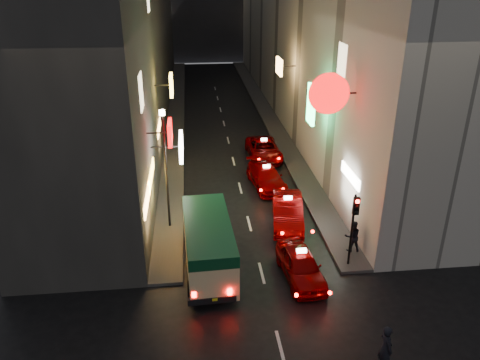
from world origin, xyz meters
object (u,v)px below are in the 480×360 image
object	(u,v)px
pedestrian_crossing	(386,345)
lamp_post	(165,162)
taxi_near	(301,263)
traffic_light	(354,216)
minibus	(208,240)

from	to	relation	value
pedestrian_crossing	lamp_post	size ratio (longest dim) A/B	0.32
taxi_near	traffic_light	bearing A→B (deg)	11.45
traffic_light	lamp_post	xyz separation A→B (m)	(-8.20, 4.53, 1.04)
minibus	taxi_near	world-z (taller)	minibus
traffic_light	pedestrian_crossing	bearing A→B (deg)	-96.89
taxi_near	pedestrian_crossing	world-z (taller)	pedestrian_crossing
lamp_post	pedestrian_crossing	bearing A→B (deg)	-53.99
pedestrian_crossing	traffic_light	size ratio (longest dim) A/B	0.56
minibus	lamp_post	bearing A→B (deg)	115.18
lamp_post	traffic_light	bearing A→B (deg)	-28.91
taxi_near	lamp_post	world-z (taller)	lamp_post
minibus	pedestrian_crossing	xyz separation A→B (m)	(5.63, -6.34, -0.55)
minibus	traffic_light	bearing A→B (deg)	-4.94
lamp_post	taxi_near	bearing A→B (deg)	-40.66
minibus	traffic_light	world-z (taller)	traffic_light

